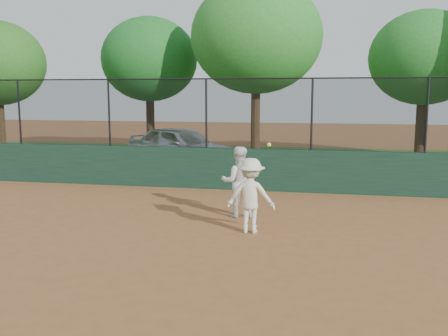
% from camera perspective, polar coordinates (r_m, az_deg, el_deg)
% --- Properties ---
extents(ground, '(80.00, 80.00, 0.00)m').
position_cam_1_polar(ground, '(8.97, -7.96, -9.51)').
color(ground, brown).
rests_on(ground, ground).
extents(back_wall, '(26.00, 0.20, 1.20)m').
position_cam_1_polar(back_wall, '(14.48, -0.09, -0.08)').
color(back_wall, '#183625').
rests_on(back_wall, ground).
extents(grass_strip, '(36.00, 12.00, 0.01)m').
position_cam_1_polar(grass_strip, '(20.42, 3.32, 0.72)').
color(grass_strip, '#294A17').
rests_on(grass_strip, ground).
extents(parked_car, '(4.88, 3.81, 1.55)m').
position_cam_1_polar(parked_car, '(19.04, -4.99, 2.48)').
color(parked_car, '#A9ADB3').
rests_on(parked_car, ground).
extents(player_second, '(0.89, 0.77, 1.59)m').
position_cam_1_polar(player_second, '(11.23, 1.66, -1.57)').
color(player_second, white).
rests_on(player_second, ground).
extents(player_main, '(0.99, 0.66, 1.85)m').
position_cam_1_polar(player_main, '(9.94, 3.07, -3.17)').
color(player_main, beige).
rests_on(player_main, ground).
extents(fence_assembly, '(26.00, 0.06, 2.00)m').
position_cam_1_polar(fence_assembly, '(14.34, -0.20, 6.40)').
color(fence_assembly, black).
rests_on(fence_assembly, back_wall).
extents(tree_1, '(4.21, 3.83, 6.05)m').
position_cam_1_polar(tree_1, '(22.37, -8.55, 12.14)').
color(tree_1, '#3D2615').
rests_on(tree_1, ground).
extents(tree_2, '(5.08, 4.61, 7.13)m').
position_cam_1_polar(tree_2, '(19.86, 3.70, 14.72)').
color(tree_2, '#4A311A').
rests_on(tree_2, ground).
extents(tree_3, '(4.07, 3.70, 5.84)m').
position_cam_1_polar(tree_3, '(20.44, 21.91, 11.57)').
color(tree_3, '#3D2614').
rests_on(tree_3, ground).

